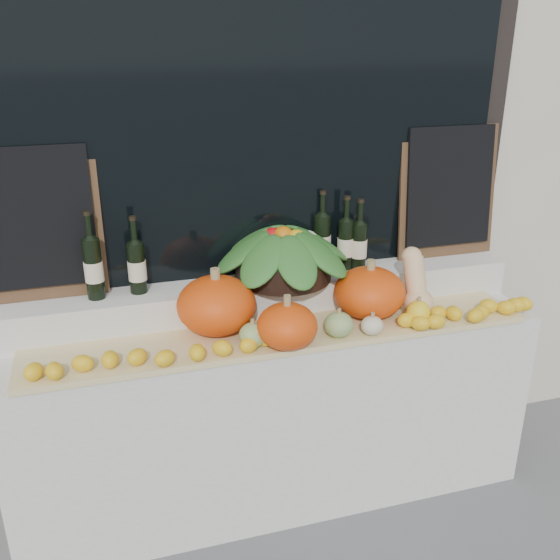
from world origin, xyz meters
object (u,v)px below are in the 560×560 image
object	(u,v)px
pumpkin_left	(216,305)
produce_bowl	(283,252)
pumpkin_right	(369,293)
butternut_squash	(416,286)
wine_bottle_tall	(322,241)

from	to	relation	value
pumpkin_left	produce_bowl	world-z (taller)	produce_bowl
pumpkin_right	butternut_squash	distance (m)	0.21
pumpkin_left	produce_bowl	distance (m)	0.40
butternut_squash	produce_bowl	size ratio (longest dim) A/B	0.44
wine_bottle_tall	pumpkin_right	bearing A→B (deg)	-67.78
pumpkin_right	wine_bottle_tall	size ratio (longest dim) A/B	0.85
produce_bowl	wine_bottle_tall	bearing A→B (deg)	20.69
pumpkin_left	wine_bottle_tall	size ratio (longest dim) A/B	0.90
pumpkin_left	butternut_squash	distance (m)	0.87
pumpkin_left	pumpkin_right	world-z (taller)	pumpkin_left
butternut_squash	produce_bowl	distance (m)	0.60
produce_bowl	wine_bottle_tall	distance (m)	0.22
pumpkin_left	butternut_squash	xyz separation A→B (m)	(0.87, -0.06, 0.01)
butternut_squash	produce_bowl	bearing A→B (deg)	156.16
butternut_squash	wine_bottle_tall	distance (m)	0.47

